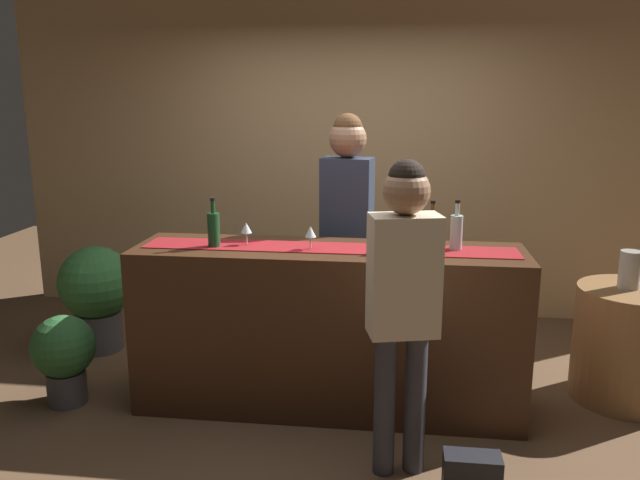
% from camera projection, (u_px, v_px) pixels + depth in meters
% --- Properties ---
extents(ground_plane, '(10.00, 10.00, 0.00)m').
position_uv_depth(ground_plane, '(328.00, 404.00, 4.06)').
color(ground_plane, brown).
extents(back_wall, '(6.00, 0.12, 2.90)m').
position_uv_depth(back_wall, '(353.00, 150.00, 5.57)').
color(back_wall, tan).
rests_on(back_wall, ground).
extents(bar_counter, '(2.37, 0.60, 1.03)m').
position_uv_depth(bar_counter, '(328.00, 328.00, 3.95)').
color(bar_counter, '#3D2314').
rests_on(bar_counter, ground).
extents(counter_runner_cloth, '(2.25, 0.28, 0.01)m').
position_uv_depth(counter_runner_cloth, '(328.00, 248.00, 3.83)').
color(counter_runner_cloth, maroon).
rests_on(counter_runner_cloth, bar_counter).
extents(wine_bottle_green, '(0.07, 0.07, 0.30)m').
position_uv_depth(wine_bottle_green, '(214.00, 229.00, 3.84)').
color(wine_bottle_green, '#194723').
rests_on(wine_bottle_green, bar_counter).
extents(wine_bottle_amber, '(0.07, 0.07, 0.30)m').
position_uv_depth(wine_bottle_amber, '(432.00, 232.00, 3.75)').
color(wine_bottle_amber, brown).
rests_on(wine_bottle_amber, bar_counter).
extents(wine_bottle_clear, '(0.07, 0.07, 0.30)m').
position_uv_depth(wine_bottle_clear, '(456.00, 232.00, 3.76)').
color(wine_bottle_clear, '#B2C6C1').
rests_on(wine_bottle_clear, bar_counter).
extents(wine_glass_near_customer, '(0.07, 0.07, 0.14)m').
position_uv_depth(wine_glass_near_customer, '(384.00, 236.00, 3.68)').
color(wine_glass_near_customer, silver).
rests_on(wine_glass_near_customer, bar_counter).
extents(wine_glass_mid_counter, '(0.07, 0.07, 0.14)m').
position_uv_depth(wine_glass_mid_counter, '(310.00, 233.00, 3.77)').
color(wine_glass_mid_counter, silver).
rests_on(wine_glass_mid_counter, bar_counter).
extents(wine_glass_far_end, '(0.07, 0.07, 0.14)m').
position_uv_depth(wine_glass_far_end, '(246.00, 228.00, 3.88)').
color(wine_glass_far_end, silver).
rests_on(wine_glass_far_end, bar_counter).
extents(bartender, '(0.37, 0.25, 1.81)m').
position_uv_depth(bartender, '(347.00, 213.00, 4.36)').
color(bartender, '#26262B').
rests_on(bartender, ground).
extents(customer_sipping, '(0.38, 0.28, 1.64)m').
position_uv_depth(customer_sipping, '(403.00, 288.00, 3.13)').
color(customer_sipping, '#33333D').
rests_on(customer_sipping, ground).
extents(round_side_table, '(0.68, 0.68, 0.74)m').
position_uv_depth(round_side_table, '(628.00, 344.00, 4.07)').
color(round_side_table, olive).
rests_on(round_side_table, ground).
extents(vase_on_side_table, '(0.13, 0.13, 0.24)m').
position_uv_depth(vase_on_side_table, '(630.00, 270.00, 3.98)').
color(vase_on_side_table, '#A8A399').
rests_on(vase_on_side_table, round_side_table).
extents(potted_plant_tall, '(0.56, 0.56, 0.81)m').
position_uv_depth(potted_plant_tall, '(96.00, 291.00, 4.84)').
color(potted_plant_tall, '#4C4C51').
rests_on(potted_plant_tall, ground).
extents(potted_plant_small, '(0.40, 0.40, 0.58)m').
position_uv_depth(potted_plant_small, '(64.00, 353.00, 4.01)').
color(potted_plant_small, '#4C4C51').
rests_on(potted_plant_small, ground).
extents(handbag, '(0.28, 0.14, 0.22)m').
position_uv_depth(handbag, '(472.00, 475.00, 3.12)').
color(handbag, black).
rests_on(handbag, ground).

